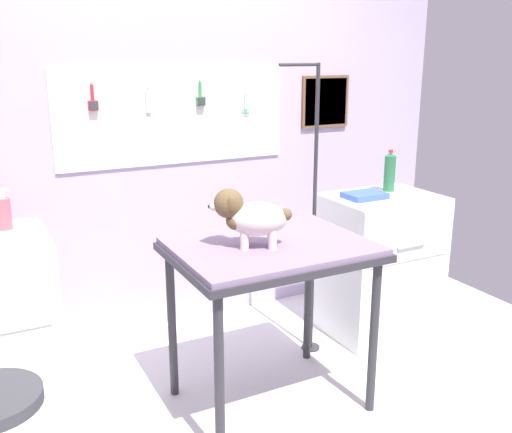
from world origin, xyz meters
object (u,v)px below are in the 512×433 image
Objects in this scene: cabinet_right at (379,264)px; soda_bottle at (390,172)px; grooming_arm at (313,224)px; dog at (249,216)px; grooming_table at (271,260)px.

soda_bottle reaches higher than cabinet_right.
cabinet_right is 3.36× the size of soda_bottle.
grooming_arm is 1.90× the size of cabinet_right.
grooming_arm reaches higher than dog.
soda_bottle is at bearing 24.08° from grooming_table.
cabinet_right is (1.02, 0.41, -0.33)m from grooming_table.
grooming_arm is 6.37× the size of soda_bottle.
grooming_arm is 0.74m from dog.
soda_bottle is (1.14, 0.51, 0.24)m from grooming_table.
grooming_table is 0.56× the size of grooming_arm.
soda_bottle is (0.12, 0.10, 0.57)m from cabinet_right.
grooming_arm is 0.71m from soda_bottle.
cabinet_right is at bearing 22.07° from grooming_table.
dog is (-0.12, 0.00, 0.24)m from grooming_table.
dog reaches higher than cabinet_right.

